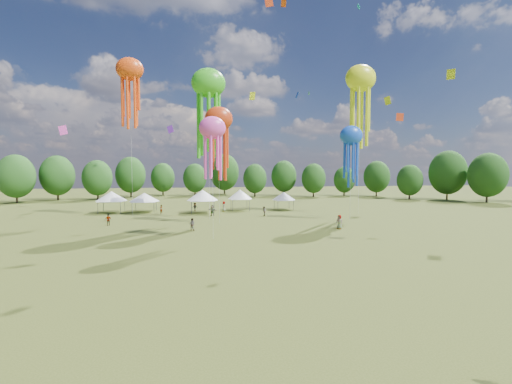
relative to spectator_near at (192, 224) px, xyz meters
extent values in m
plane|color=#384416|center=(5.03, -31.96, -0.81)|extent=(300.00, 300.00, 0.00)
imported|color=gray|center=(0.00, 0.00, 0.00)|extent=(0.96, 0.87, 1.62)
imported|color=gray|center=(5.83, 20.49, 0.16)|extent=(0.69, 0.99, 1.93)
imported|color=gray|center=(12.04, 12.30, 0.02)|extent=(0.64, 0.81, 1.65)
imported|color=gray|center=(0.35, 21.78, 0.00)|extent=(1.09, 0.67, 1.62)
imported|color=gray|center=(-11.80, 6.38, -0.02)|extent=(1.00, 0.77, 1.59)
imported|color=gray|center=(3.33, 14.22, 0.12)|extent=(1.80, 1.26, 1.87)
imported|color=gray|center=(-5.72, 18.90, 0.00)|extent=(0.64, 0.71, 1.62)
imported|color=gray|center=(19.40, -2.18, 0.14)|extent=(1.05, 1.10, 1.89)
cylinder|color=#47474C|center=(-16.91, 20.39, 0.23)|extent=(0.08, 0.08, 2.09)
cylinder|color=#47474C|center=(-16.91, 24.27, 0.23)|extent=(0.08, 0.08, 2.09)
cylinder|color=#47474C|center=(-13.03, 20.39, 0.23)|extent=(0.08, 0.08, 2.09)
cylinder|color=#47474C|center=(-13.03, 24.27, 0.23)|extent=(0.08, 0.08, 2.09)
cube|color=white|center=(-14.97, 22.33, 1.33)|extent=(4.28, 4.28, 0.10)
cone|color=white|center=(-14.97, 22.33, 2.27)|extent=(5.56, 5.56, 1.79)
cylinder|color=#47474C|center=(-11.03, 20.51, 0.14)|extent=(0.08, 0.08, 1.90)
cylinder|color=#47474C|center=(-11.03, 24.39, 0.14)|extent=(0.08, 0.08, 1.90)
cylinder|color=#47474C|center=(-7.16, 20.51, 0.14)|extent=(0.08, 0.08, 1.90)
cylinder|color=#47474C|center=(-7.16, 24.39, 0.14)|extent=(0.08, 0.08, 1.90)
cube|color=white|center=(-9.09, 22.45, 1.14)|extent=(4.28, 4.28, 0.10)
cone|color=white|center=(-9.09, 22.45, 2.00)|extent=(5.56, 5.56, 1.63)
cylinder|color=#47474C|center=(-0.25, 17.03, 0.31)|extent=(0.08, 0.08, 2.23)
cylinder|color=#47474C|center=(-0.25, 21.06, 0.31)|extent=(0.08, 0.08, 2.23)
cylinder|color=#47474C|center=(3.79, 17.03, 0.31)|extent=(0.08, 0.08, 2.23)
cylinder|color=#47474C|center=(3.79, 21.06, 0.31)|extent=(0.08, 0.08, 2.23)
cube|color=white|center=(1.77, 19.05, 1.48)|extent=(4.43, 4.43, 0.10)
cone|color=white|center=(1.77, 19.05, 2.48)|extent=(5.76, 5.76, 1.91)
cylinder|color=#47474C|center=(7.52, 20.22, 0.27)|extent=(0.08, 0.08, 2.17)
cylinder|color=#47474C|center=(7.52, 23.49, 0.27)|extent=(0.08, 0.08, 2.17)
cylinder|color=#47474C|center=(10.79, 20.22, 0.27)|extent=(0.08, 0.08, 2.17)
cylinder|color=#47474C|center=(10.79, 23.49, 0.27)|extent=(0.08, 0.08, 2.17)
cube|color=white|center=(9.15, 21.86, 1.41)|extent=(3.67, 3.67, 0.10)
cone|color=white|center=(9.15, 21.86, 2.39)|extent=(4.78, 4.78, 1.86)
cylinder|color=#47474C|center=(16.42, 20.06, 0.12)|extent=(0.08, 0.08, 1.85)
cylinder|color=#47474C|center=(16.42, 23.23, 0.12)|extent=(0.08, 0.08, 1.85)
cylinder|color=#47474C|center=(19.60, 20.06, 0.12)|extent=(0.08, 0.08, 1.85)
cylinder|color=#47474C|center=(19.60, 23.23, 0.12)|extent=(0.08, 0.08, 1.85)
cube|color=white|center=(18.01, 21.64, 1.09)|extent=(3.57, 3.57, 0.10)
cone|color=white|center=(18.01, 21.64, 1.94)|extent=(4.64, 4.64, 1.59)
ellipsoid|color=red|center=(3.91, 5.25, 14.51)|extent=(4.07, 2.85, 3.46)
cylinder|color=beige|center=(3.91, 5.25, 6.85)|extent=(0.03, 0.03, 15.32)
ellipsoid|color=green|center=(2.66, 10.08, 20.74)|extent=(5.38, 3.76, 4.57)
cylinder|color=beige|center=(2.66, 10.08, 9.96)|extent=(0.03, 0.03, 21.55)
ellipsoid|color=blue|center=(24.41, 5.13, 12.44)|extent=(3.62, 2.53, 3.08)
cylinder|color=beige|center=(24.41, 5.13, 5.82)|extent=(0.03, 0.03, 13.25)
ellipsoid|color=#FC4B0F|center=(-10.00, 15.31, 23.73)|extent=(4.44, 3.11, 3.77)
cylinder|color=beige|center=(-10.00, 15.31, 11.46)|extent=(0.03, 0.03, 24.53)
ellipsoid|color=#FF4BC1|center=(2.42, -5.88, 11.77)|extent=(3.00, 2.10, 2.55)
cylinder|color=beige|center=(2.42, -5.88, 5.48)|extent=(0.03, 0.03, 12.58)
ellipsoid|color=#F0FF1A|center=(29.39, 12.15, 23.29)|extent=(5.54, 3.88, 4.71)
cylinder|color=beige|center=(29.39, 12.15, 11.24)|extent=(0.03, 0.03, 24.10)
cube|color=#FC4B0F|center=(12.19, 0.21, 28.99)|extent=(0.69, 0.66, 0.88)
cube|color=#F0FF1A|center=(13.01, 29.97, 23.40)|extent=(1.33, 1.16, 1.73)
cube|color=green|center=(25.19, 27.66, 23.98)|extent=(0.13, 0.66, 0.80)
cube|color=#18ADD0|center=(4.84, 5.43, 15.39)|extent=(0.85, 0.88, 1.13)
cube|color=#F0FF1A|center=(37.11, -0.23, 20.93)|extent=(1.01, 1.06, 1.45)
cube|color=#FF4BC1|center=(-15.23, 38.20, 18.82)|extent=(0.73, 2.01, 2.38)
cube|color=red|center=(13.73, 16.33, 36.88)|extent=(1.51, 0.85, 1.91)
cube|color=#F0FF1A|center=(43.73, 27.16, 22.94)|extent=(1.12, 1.34, 2.01)
cube|color=blue|center=(26.40, 40.38, 26.42)|extent=(0.55, 1.71, 1.85)
cube|color=#18ADD0|center=(25.08, 4.79, 31.76)|extent=(0.35, 0.80, 0.84)
cube|color=#FF4BC1|center=(-25.39, 29.38, 15.08)|extent=(1.90, 0.58, 2.16)
cube|color=purple|center=(-3.29, 10.68, 13.49)|extent=(1.14, 0.60, 1.40)
cube|color=red|center=(31.98, 4.12, 15.34)|extent=(1.35, 0.95, 1.40)
cylinder|color=#38281C|center=(-42.15, 46.23, 0.87)|extent=(0.44, 0.44, 3.36)
ellipsoid|color=#204918|center=(-42.15, 46.23, 5.70)|extent=(8.40, 8.40, 10.51)
cylinder|color=#38281C|center=(-35.66, 53.54, 0.90)|extent=(0.44, 0.44, 3.41)
ellipsoid|color=#204918|center=(-35.66, 53.54, 5.80)|extent=(8.53, 8.53, 10.66)
cylinder|color=#38281C|center=(-25.57, 53.07, 0.72)|extent=(0.44, 0.44, 3.07)
ellipsoid|color=#204918|center=(-25.57, 53.07, 5.13)|extent=(7.66, 7.66, 9.58)
cylinder|color=#38281C|center=(-18.48, 61.38, 0.91)|extent=(0.44, 0.44, 3.43)
ellipsoid|color=#204918|center=(-18.48, 61.38, 5.84)|extent=(8.58, 8.58, 10.73)
cylinder|color=#38281C|center=(-9.73, 67.00, 0.66)|extent=(0.44, 0.44, 2.95)
ellipsoid|color=#204918|center=(-9.73, 67.00, 4.90)|extent=(7.37, 7.37, 9.21)
cylinder|color=#38281C|center=(0.33, 63.10, 0.64)|extent=(0.44, 0.44, 2.89)
ellipsoid|color=#204918|center=(0.33, 63.10, 4.80)|extent=(7.23, 7.23, 9.04)
cylinder|color=#38281C|center=(9.94, 67.53, 1.11)|extent=(0.44, 0.44, 3.84)
ellipsoid|color=#204918|center=(9.94, 67.53, 6.63)|extent=(9.60, 9.60, 11.99)
cylinder|color=#38281C|center=(18.22, 56.48, 0.61)|extent=(0.44, 0.44, 2.84)
ellipsoid|color=#204918|center=(18.22, 56.48, 4.70)|extent=(7.11, 7.11, 8.89)
cylinder|color=#38281C|center=(27.96, 59.08, 0.77)|extent=(0.44, 0.44, 3.16)
ellipsoid|color=#204918|center=(27.96, 59.08, 5.32)|extent=(7.91, 7.91, 9.88)
cylinder|color=#38281C|center=(35.72, 53.33, 0.63)|extent=(0.44, 0.44, 2.88)
ellipsoid|color=#204918|center=(35.72, 53.33, 4.78)|extent=(7.21, 7.21, 9.01)
cylinder|color=#38281C|center=(46.54, 55.29, 0.51)|extent=(0.44, 0.44, 2.63)
ellipsoid|color=#204918|center=(46.54, 55.29, 4.29)|extent=(6.57, 6.57, 8.22)
cylinder|color=#38281C|center=(55.54, 51.77, 0.75)|extent=(0.44, 0.44, 3.13)
ellipsoid|color=#204918|center=(55.54, 51.77, 5.25)|extent=(7.81, 7.81, 9.77)
cylinder|color=#38281C|center=(58.67, 39.86, 0.55)|extent=(0.44, 0.44, 2.72)
ellipsoid|color=#204918|center=(58.67, 39.86, 4.46)|extent=(6.80, 6.80, 8.50)
cylinder|color=#38281C|center=(67.99, 36.97, 1.10)|extent=(0.44, 0.44, 3.81)
ellipsoid|color=#204918|center=(67.99, 36.97, 6.57)|extent=(9.52, 9.52, 11.90)
cylinder|color=#38281C|center=(71.60, 27.84, 0.95)|extent=(0.44, 0.44, 3.51)
ellipsoid|color=#204918|center=(71.60, 27.84, 5.99)|extent=(8.78, 8.78, 10.97)
camera|label=1|loc=(0.49, -44.44, 6.90)|focal=23.78mm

